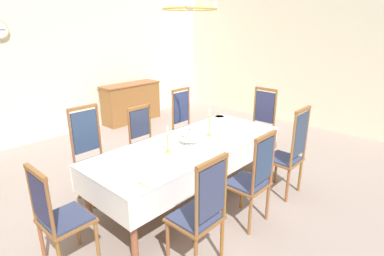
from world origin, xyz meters
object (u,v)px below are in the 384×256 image
at_px(bowl_far_left, 220,117).
at_px(chandelier, 190,8).
at_px(dining_table, 190,149).
at_px(bowl_near_right, 152,179).
at_px(chair_south_c, 289,152).
at_px(sideboard, 131,103).
at_px(candlestick_east, 209,125).
at_px(spoon_secondary, 142,184).
at_px(chair_north_b, 146,140).
at_px(bowl_near_left, 196,126).
at_px(spoon_primary, 200,125).
at_px(chair_south_b, 252,178).
at_px(chair_south_a, 201,212).
at_px(chair_head_east, 260,124).
at_px(chair_north_a, 92,154).
at_px(candlestick_west, 168,142).
at_px(bowl_far_right, 256,129).
at_px(chair_head_west, 58,216).
at_px(soup_tureen, 190,136).

height_order(bowl_far_left, chandelier, chandelier).
height_order(dining_table, bowl_near_right, bowl_near_right).
bearing_deg(chair_south_c, dining_table, 134.23).
xyz_separation_m(bowl_far_left, sideboard, (0.41, 2.94, -0.32)).
bearing_deg(candlestick_east, spoon_secondary, -165.42).
relative_size(chair_north_b, bowl_near_right, 6.48).
bearing_deg(bowl_near_left, spoon_primary, 12.06).
bearing_deg(chair_south_b, spoon_primary, 64.60).
bearing_deg(chair_south_a, chair_head_east, 19.52).
bearing_deg(chandelier, spoon_primary, 31.40).
bearing_deg(chair_south_c, chair_north_a, 133.47).
bearing_deg(candlestick_west, chair_south_b, -66.33).
relative_size(chair_south_b, chair_head_east, 0.94).
height_order(dining_table, bowl_near_left, bowl_near_left).
bearing_deg(chandelier, candlestick_west, 180.00).
xyz_separation_m(chair_head_east, chandelier, (-1.76, -0.00, 1.78)).
relative_size(bowl_far_right, spoon_secondary, 0.93).
relative_size(chair_head_west, soup_tureen, 4.23).
height_order(chair_head_west, soup_tureen, chair_head_west).
relative_size(chair_south_a, bowl_far_left, 6.69).
height_order(candlestick_east, bowl_far_left, candlestick_east).
distance_m(chair_head_east, sideboard, 3.36).
bearing_deg(chair_head_west, chair_north_b, 117.57).
relative_size(dining_table, chandelier, 4.09).
xyz_separation_m(dining_table, bowl_near_left, (0.53, 0.37, 0.09)).
bearing_deg(candlestick_east, spoon_primary, 56.70).
bearing_deg(soup_tureen, spoon_primary, 31.14).
height_order(chair_north_a, sideboard, chair_north_a).
distance_m(chair_head_east, bowl_far_left, 0.75).
distance_m(bowl_near_right, bowl_far_right, 2.00).
bearing_deg(soup_tureen, bowl_near_left, 34.67).
xyz_separation_m(candlestick_east, sideboard, (1.17, 3.35, -0.46)).
bearing_deg(chair_south_a, bowl_near_right, 103.28).
xyz_separation_m(bowl_near_left, sideboard, (1.03, 2.98, -0.32)).
bearing_deg(chandelier, chair_south_a, -132.85).
bearing_deg(soup_tureen, chair_south_c, -45.56).
xyz_separation_m(candlestick_west, bowl_far_right, (1.40, -0.36, -0.11)).
distance_m(spoon_primary, chandelier, 1.79).
distance_m(soup_tureen, bowl_far_right, 1.08).
bearing_deg(soup_tureen, bowl_near_right, -157.14).
xyz_separation_m(chair_head_west, bowl_near_left, (2.28, 0.37, 0.21)).
height_order(bowl_near_left, chandelier, chandelier).
bearing_deg(dining_table, chair_south_b, -88.82).
distance_m(chair_south_a, chair_head_west, 1.29).
xyz_separation_m(dining_table, candlestick_west, (-0.39, -0.00, 0.20)).
distance_m(candlestick_west, spoon_primary, 1.12).
bearing_deg(spoon_secondary, sideboard, 58.24).
xyz_separation_m(dining_table, soup_tureen, (-0.01, 0.00, 0.17)).
bearing_deg(chandelier, bowl_near_right, -157.28).
xyz_separation_m(chair_north_b, spoon_primary, (0.63, -0.53, 0.20)).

